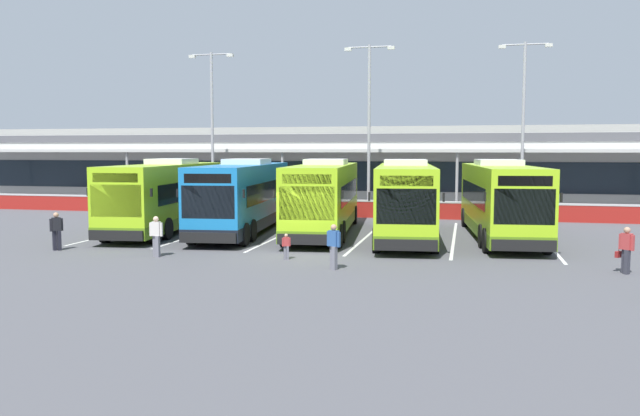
{
  "coord_description": "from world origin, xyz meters",
  "views": [
    {
      "loc": [
        6.81,
        -25.4,
        4.24
      ],
      "look_at": [
        0.33,
        3.0,
        1.6
      ],
      "focal_mm": 35.97,
      "sensor_mm": 36.0,
      "label": 1
    }
  ],
  "objects_px": {
    "coach_bus_rightmost": "(500,201)",
    "pedestrian_child": "(286,246)",
    "coach_bus_centre": "(324,199)",
    "coach_bus_right_centre": "(405,201)",
    "pedestrian_with_handbag": "(626,249)",
    "pedestrian_in_dark_coat": "(57,230)",
    "coach_bus_left_centre": "(243,198)",
    "lamp_post_east": "(523,118)",
    "coach_bus_leftmost": "(166,197)",
    "lamp_post_west": "(212,121)",
    "lamp_post_centre": "(369,118)",
    "pedestrian_near_bin": "(334,245)",
    "pedestrian_approaching_bus": "(156,235)"
  },
  "relations": [
    {
      "from": "coach_bus_right_centre",
      "to": "lamp_post_centre",
      "type": "bearing_deg",
      "value": 107.51
    },
    {
      "from": "pedestrian_with_handbag",
      "to": "lamp_post_centre",
      "type": "distance_m",
      "value": 22.18
    },
    {
      "from": "coach_bus_centre",
      "to": "pedestrian_approaching_bus",
      "type": "distance_m",
      "value": 9.79
    },
    {
      "from": "pedestrian_with_handbag",
      "to": "pedestrian_near_bin",
      "type": "relative_size",
      "value": 1.0
    },
    {
      "from": "pedestrian_with_handbag",
      "to": "pedestrian_in_dark_coat",
      "type": "distance_m",
      "value": 22.25
    },
    {
      "from": "pedestrian_child",
      "to": "pedestrian_near_bin",
      "type": "relative_size",
      "value": 0.62
    },
    {
      "from": "lamp_post_east",
      "to": "coach_bus_rightmost",
      "type": "bearing_deg",
      "value": -99.47
    },
    {
      "from": "coach_bus_left_centre",
      "to": "pedestrian_with_handbag",
      "type": "distance_m",
      "value": 18.26
    },
    {
      "from": "coach_bus_centre",
      "to": "pedestrian_in_dark_coat",
      "type": "height_order",
      "value": "coach_bus_centre"
    },
    {
      "from": "coach_bus_centre",
      "to": "coach_bus_right_centre",
      "type": "bearing_deg",
      "value": -9.29
    },
    {
      "from": "coach_bus_left_centre",
      "to": "lamp_post_east",
      "type": "bearing_deg",
      "value": 38.5
    },
    {
      "from": "pedestrian_near_bin",
      "to": "pedestrian_approaching_bus",
      "type": "xyz_separation_m",
      "value": [
        -7.45,
        1.13,
        0.0
      ]
    },
    {
      "from": "coach_bus_rightmost",
      "to": "coach_bus_right_centre",
      "type": "bearing_deg",
      "value": -168.6
    },
    {
      "from": "coach_bus_left_centre",
      "to": "lamp_post_west",
      "type": "xyz_separation_m",
      "value": [
        -6.25,
        11.25,
        4.5
      ]
    },
    {
      "from": "pedestrian_child",
      "to": "pedestrian_with_handbag",
      "type": "bearing_deg",
      "value": -0.9
    },
    {
      "from": "coach_bus_left_centre",
      "to": "pedestrian_child",
      "type": "bearing_deg",
      "value": -59.18
    },
    {
      "from": "coach_bus_rightmost",
      "to": "lamp_post_centre",
      "type": "relative_size",
      "value": 1.12
    },
    {
      "from": "coach_bus_left_centre",
      "to": "lamp_post_centre",
      "type": "xyz_separation_m",
      "value": [
        4.95,
        10.5,
        4.5
      ]
    },
    {
      "from": "coach_bus_rightmost",
      "to": "lamp_post_west",
      "type": "height_order",
      "value": "lamp_post_west"
    },
    {
      "from": "coach_bus_left_centre",
      "to": "coach_bus_centre",
      "type": "bearing_deg",
      "value": 5.95
    },
    {
      "from": "lamp_post_west",
      "to": "lamp_post_centre",
      "type": "relative_size",
      "value": 1.0
    },
    {
      "from": "pedestrian_child",
      "to": "coach_bus_right_centre",
      "type": "bearing_deg",
      "value": 61.26
    },
    {
      "from": "lamp_post_east",
      "to": "pedestrian_child",
      "type": "bearing_deg",
      "value": -118.24
    },
    {
      "from": "coach_bus_right_centre",
      "to": "pedestrian_child",
      "type": "distance_m",
      "value": 8.25
    },
    {
      "from": "coach_bus_leftmost",
      "to": "coach_bus_centre",
      "type": "bearing_deg",
      "value": 4.41
    },
    {
      "from": "pedestrian_in_dark_coat",
      "to": "pedestrian_near_bin",
      "type": "xyz_separation_m",
      "value": [
        12.32,
        -1.66,
        0.0
      ]
    },
    {
      "from": "coach_bus_rightmost",
      "to": "pedestrian_in_dark_coat",
      "type": "relative_size",
      "value": 7.62
    },
    {
      "from": "coach_bus_leftmost",
      "to": "pedestrian_with_handbag",
      "type": "relative_size",
      "value": 7.62
    },
    {
      "from": "coach_bus_left_centre",
      "to": "coach_bus_centre",
      "type": "xyz_separation_m",
      "value": [
        4.18,
        0.44,
        0.0
      ]
    },
    {
      "from": "coach_bus_right_centre",
      "to": "coach_bus_centre",
      "type": "bearing_deg",
      "value": 170.71
    },
    {
      "from": "coach_bus_right_centre",
      "to": "lamp_post_east",
      "type": "xyz_separation_m",
      "value": [
        6.3,
        11.89,
        4.5
      ]
    },
    {
      "from": "pedestrian_with_handbag",
      "to": "coach_bus_rightmost",
      "type": "bearing_deg",
      "value": 114.57
    },
    {
      "from": "pedestrian_child",
      "to": "pedestrian_approaching_bus",
      "type": "xyz_separation_m",
      "value": [
        -5.22,
        -0.54,
        0.33
      ]
    },
    {
      "from": "coach_bus_centre",
      "to": "pedestrian_child",
      "type": "height_order",
      "value": "coach_bus_centre"
    },
    {
      "from": "coach_bus_left_centre",
      "to": "pedestrian_in_dark_coat",
      "type": "relative_size",
      "value": 7.62
    },
    {
      "from": "coach_bus_right_centre",
      "to": "coach_bus_rightmost",
      "type": "distance_m",
      "value": 4.56
    },
    {
      "from": "coach_bus_leftmost",
      "to": "pedestrian_approaching_bus",
      "type": "relative_size",
      "value": 7.62
    },
    {
      "from": "pedestrian_near_bin",
      "to": "pedestrian_with_handbag",
      "type": "bearing_deg",
      "value": 8.48
    },
    {
      "from": "coach_bus_leftmost",
      "to": "coach_bus_centre",
      "type": "xyz_separation_m",
      "value": [
        8.35,
        0.64,
        0.0
      ]
    },
    {
      "from": "lamp_post_west",
      "to": "coach_bus_right_centre",
      "type": "bearing_deg",
      "value": -38.24
    },
    {
      "from": "coach_bus_leftmost",
      "to": "coach_bus_right_centre",
      "type": "relative_size",
      "value": 1.0
    },
    {
      "from": "coach_bus_left_centre",
      "to": "pedestrian_with_handbag",
      "type": "xyz_separation_m",
      "value": [
        16.58,
        -7.59,
        -0.93
      ]
    },
    {
      "from": "coach_bus_right_centre",
      "to": "lamp_post_west",
      "type": "bearing_deg",
      "value": 141.76
    },
    {
      "from": "lamp_post_centre",
      "to": "pedestrian_with_handbag",
      "type": "bearing_deg",
      "value": -57.26
    },
    {
      "from": "coach_bus_centre",
      "to": "lamp_post_west",
      "type": "distance_m",
      "value": 15.68
    },
    {
      "from": "coach_bus_rightmost",
      "to": "pedestrian_child",
      "type": "relative_size",
      "value": 12.28
    },
    {
      "from": "pedestrian_in_dark_coat",
      "to": "pedestrian_child",
      "type": "xyz_separation_m",
      "value": [
        10.09,
        0.01,
        -0.33
      ]
    },
    {
      "from": "pedestrian_approaching_bus",
      "to": "lamp_post_east",
      "type": "height_order",
      "value": "lamp_post_east"
    },
    {
      "from": "pedestrian_with_handbag",
      "to": "pedestrian_near_bin",
      "type": "height_order",
      "value": "same"
    },
    {
      "from": "pedestrian_approaching_bus",
      "to": "pedestrian_child",
      "type": "bearing_deg",
      "value": 5.87
    }
  ]
}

